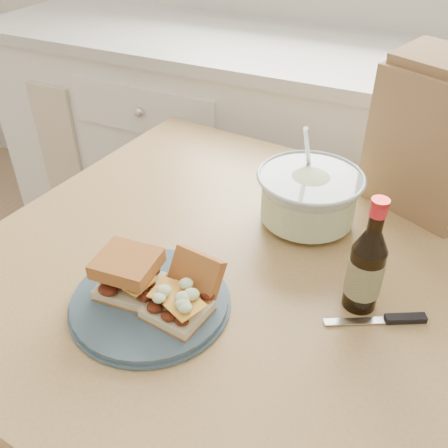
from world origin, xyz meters
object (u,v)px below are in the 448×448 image
at_px(dining_table, 228,300).
at_px(plate, 150,302).
at_px(paper_bag, 433,142).
at_px(coleslaw_bowl, 308,199).
at_px(beer_bottle, 366,268).

relative_size(dining_table, plate, 3.86).
bearing_deg(dining_table, paper_bag, 54.88).
relative_size(dining_table, coleslaw_bowl, 4.73).
bearing_deg(plate, dining_table, 70.07).
relative_size(plate, paper_bag, 0.89).
bearing_deg(dining_table, beer_bottle, 1.18).
bearing_deg(coleslaw_bowl, plate, -114.52).
bearing_deg(dining_table, coleslaw_bowl, 66.06).
height_order(beer_bottle, paper_bag, paper_bag).
bearing_deg(dining_table, plate, -105.12).
bearing_deg(beer_bottle, dining_table, 172.32).
bearing_deg(coleslaw_bowl, dining_table, -118.75).
bearing_deg(paper_bag, plate, -98.96).
height_order(dining_table, plate, plate).
distance_m(plate, paper_bag, 0.66).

